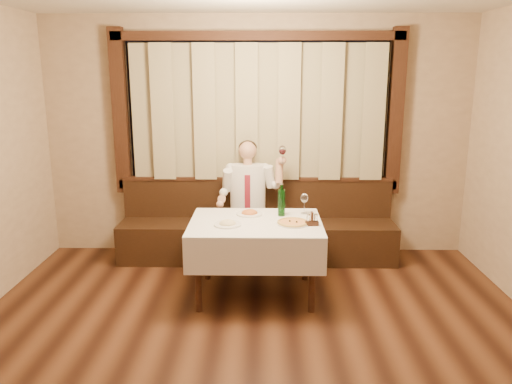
{
  "coord_description": "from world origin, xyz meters",
  "views": [
    {
      "loc": [
        0.07,
        -2.9,
        2.16
      ],
      "look_at": [
        0.0,
        1.9,
        1.0
      ],
      "focal_mm": 35.0,
      "sensor_mm": 36.0,
      "label": 1
    }
  ],
  "objects_px": {
    "cruet_caddy": "(312,221)",
    "pizza": "(293,223)",
    "pasta_red": "(250,211)",
    "pasta_cream": "(228,222)",
    "seated_man": "(248,193)",
    "dining_table": "(256,232)",
    "banquette": "(257,232)",
    "green_bottle": "(281,202)"
  },
  "relations": [
    {
      "from": "cruet_caddy",
      "to": "pizza",
      "type": "bearing_deg",
      "value": 161.59
    },
    {
      "from": "pasta_red",
      "to": "pasta_cream",
      "type": "bearing_deg",
      "value": -118.33
    },
    {
      "from": "seated_man",
      "to": "dining_table",
      "type": "bearing_deg",
      "value": -83.84
    },
    {
      "from": "cruet_caddy",
      "to": "banquette",
      "type": "bearing_deg",
      "value": 109.07
    },
    {
      "from": "dining_table",
      "to": "green_bottle",
      "type": "relative_size",
      "value": 3.86
    },
    {
      "from": "pasta_cream",
      "to": "banquette",
      "type": "bearing_deg",
      "value": 77.17
    },
    {
      "from": "banquette",
      "to": "seated_man",
      "type": "distance_m",
      "value": 0.52
    },
    {
      "from": "pizza",
      "to": "pasta_cream",
      "type": "relative_size",
      "value": 1.2
    },
    {
      "from": "banquette",
      "to": "green_bottle",
      "type": "relative_size",
      "value": 9.72
    },
    {
      "from": "pasta_cream",
      "to": "cruet_caddy",
      "type": "xyz_separation_m",
      "value": [
        0.79,
        0.01,
        0.01
      ]
    },
    {
      "from": "pasta_cream",
      "to": "cruet_caddy",
      "type": "height_order",
      "value": "cruet_caddy"
    },
    {
      "from": "pasta_red",
      "to": "seated_man",
      "type": "xyz_separation_m",
      "value": [
        -0.03,
        0.7,
        0.02
      ]
    },
    {
      "from": "cruet_caddy",
      "to": "seated_man",
      "type": "relative_size",
      "value": 0.09
    },
    {
      "from": "cruet_caddy",
      "to": "seated_man",
      "type": "height_order",
      "value": "seated_man"
    },
    {
      "from": "banquette",
      "to": "green_bottle",
      "type": "distance_m",
      "value": 1.04
    },
    {
      "from": "pasta_red",
      "to": "green_bottle",
      "type": "xyz_separation_m",
      "value": [
        0.32,
        -0.03,
        0.1
      ]
    },
    {
      "from": "green_bottle",
      "to": "seated_man",
      "type": "distance_m",
      "value": 0.82
    },
    {
      "from": "pasta_red",
      "to": "pasta_cream",
      "type": "distance_m",
      "value": 0.41
    },
    {
      "from": "green_bottle",
      "to": "dining_table",
      "type": "bearing_deg",
      "value": -141.12
    },
    {
      "from": "dining_table",
      "to": "pizza",
      "type": "xyz_separation_m",
      "value": [
        0.35,
        -0.08,
        0.12
      ]
    },
    {
      "from": "pizza",
      "to": "green_bottle",
      "type": "relative_size",
      "value": 0.95
    },
    {
      "from": "banquette",
      "to": "cruet_caddy",
      "type": "height_order",
      "value": "banquette"
    },
    {
      "from": "pizza",
      "to": "pasta_red",
      "type": "xyz_separation_m",
      "value": [
        -0.42,
        0.31,
        0.02
      ]
    },
    {
      "from": "green_bottle",
      "to": "seated_man",
      "type": "xyz_separation_m",
      "value": [
        -0.35,
        0.73,
        -0.08
      ]
    },
    {
      "from": "banquette",
      "to": "cruet_caddy",
      "type": "bearing_deg",
      "value": -65.06
    },
    {
      "from": "pasta_red",
      "to": "seated_man",
      "type": "bearing_deg",
      "value": 92.85
    },
    {
      "from": "banquette",
      "to": "green_bottle",
      "type": "bearing_deg",
      "value": -72.75
    },
    {
      "from": "pasta_red",
      "to": "dining_table",
      "type": "bearing_deg",
      "value": -74.39
    },
    {
      "from": "dining_table",
      "to": "pasta_red",
      "type": "relative_size",
      "value": 4.8
    },
    {
      "from": "pizza",
      "to": "pasta_cream",
      "type": "distance_m",
      "value": 0.62
    },
    {
      "from": "dining_table",
      "to": "pasta_red",
      "type": "xyz_separation_m",
      "value": [
        -0.07,
        0.24,
        0.14
      ]
    },
    {
      "from": "pasta_red",
      "to": "green_bottle",
      "type": "bearing_deg",
      "value": -5.65
    },
    {
      "from": "pasta_red",
      "to": "cruet_caddy",
      "type": "bearing_deg",
      "value": -30.61
    },
    {
      "from": "dining_table",
      "to": "seated_man",
      "type": "height_order",
      "value": "seated_man"
    },
    {
      "from": "dining_table",
      "to": "pizza",
      "type": "relative_size",
      "value": 4.08
    },
    {
      "from": "pasta_cream",
      "to": "pizza",
      "type": "bearing_deg",
      "value": 4.62
    },
    {
      "from": "dining_table",
      "to": "pizza",
      "type": "bearing_deg",
      "value": -12.26
    },
    {
      "from": "pasta_red",
      "to": "pizza",
      "type": "bearing_deg",
      "value": -36.79
    },
    {
      "from": "pizza",
      "to": "banquette",
      "type": "bearing_deg",
      "value": 107.78
    },
    {
      "from": "green_bottle",
      "to": "pizza",
      "type": "bearing_deg",
      "value": -70.71
    },
    {
      "from": "seated_man",
      "to": "green_bottle",
      "type": "bearing_deg",
      "value": -64.05
    },
    {
      "from": "dining_table",
      "to": "green_bottle",
      "type": "distance_m",
      "value": 0.41
    }
  ]
}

